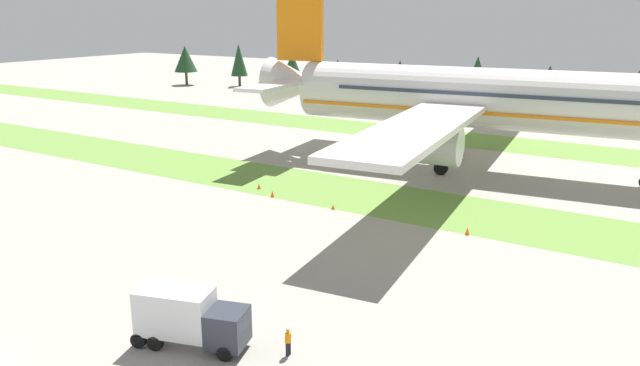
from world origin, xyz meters
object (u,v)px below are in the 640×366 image
airliner (475,97)px  taxiway_marker_2 (259,186)px  ground_crew_marshaller (288,341)px  taxiway_marker_1 (333,207)px  catering_truck (189,317)px  taxiway_marker_3 (272,194)px  taxiway_marker_0 (467,231)px

airliner → taxiway_marker_2: airliner is taller
ground_crew_marshaller → taxiway_marker_1: (-11.63, 25.03, -0.70)m
catering_truck → taxiway_marker_1: (-6.03, 27.26, -1.71)m
ground_crew_marshaller → taxiway_marker_3: size_ratio=2.50×
taxiway_marker_0 → taxiway_marker_2: 25.12m
catering_truck → airliner: bearing=162.6°
airliner → taxiway_marker_3: 28.81m
catering_truck → taxiway_marker_3: 30.79m
airliner → taxiway_marker_0: (7.44, -23.49, -8.84)m
taxiway_marker_0 → taxiway_marker_2: size_ratio=1.16×
ground_crew_marshaller → taxiway_marker_0: ground_crew_marshaller is taller
airliner → catering_truck: airliner is taller
catering_truck → taxiway_marker_3: catering_truck is taller
airliner → catering_truck: 51.29m
airliner → taxiway_marker_1: 26.02m
catering_truck → taxiway_marker_0: bearing=146.8°
ground_crew_marshaller → taxiway_marker_3: ground_crew_marshaller is taller
taxiway_marker_1 → taxiway_marker_2: taxiway_marker_2 is taller
taxiway_marker_0 → taxiway_marker_3: bearing=179.5°
airliner → taxiway_marker_1: size_ratio=149.29×
ground_crew_marshaller → taxiway_marker_1: 27.61m
airliner → taxiway_marker_2: bearing=-45.6°
taxiway_marker_2 → ground_crew_marshaller: bearing=-50.1°
airliner → taxiway_marker_0: airliner is taller
airliner → ground_crew_marshaller: airliner is taller
ground_crew_marshaller → taxiway_marker_0: bearing=177.4°
taxiway_marker_1 → taxiway_marker_0: bearing=0.1°
airliner → ground_crew_marshaller: (4.99, -48.55, -8.24)m
taxiway_marker_2 → taxiway_marker_3: 3.64m
airliner → taxiway_marker_2: size_ratio=120.43×
taxiway_marker_1 → catering_truck: bearing=-77.5°
taxiway_marker_1 → airliner: bearing=74.2°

